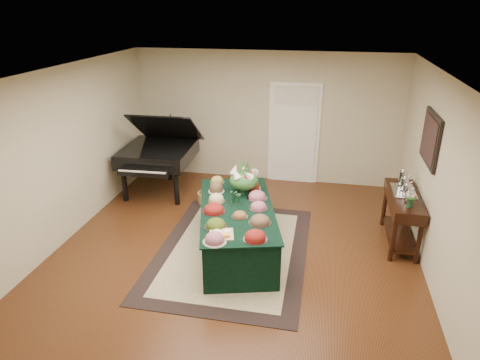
% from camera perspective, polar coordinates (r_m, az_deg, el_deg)
% --- Properties ---
extents(ground, '(6.00, 6.00, 0.00)m').
position_cam_1_polar(ground, '(6.76, -0.51, -9.21)').
color(ground, black).
rests_on(ground, ground).
extents(area_rug, '(2.25, 3.16, 0.01)m').
position_cam_1_polar(area_rug, '(6.72, -1.01, -9.35)').
color(area_rug, black).
rests_on(area_rug, ground).
extents(kitchen_doorway, '(1.05, 0.07, 2.10)m').
position_cam_1_polar(kitchen_doorway, '(8.98, 7.19, 5.99)').
color(kitchen_doorway, white).
rests_on(kitchen_doorway, ground).
extents(buffet_table, '(1.63, 2.47, 0.73)m').
position_cam_1_polar(buffet_table, '(6.57, -0.40, -6.50)').
color(buffet_table, black).
rests_on(buffet_table, ground).
extents(food_platters, '(1.24, 2.37, 0.14)m').
position_cam_1_polar(food_platters, '(6.35, -0.50, -3.39)').
color(food_platters, silver).
rests_on(food_platters, buffet_table).
extents(cutting_board, '(0.38, 0.38, 0.10)m').
position_cam_1_polar(cutting_board, '(5.67, -2.49, -6.96)').
color(cutting_board, tan).
rests_on(cutting_board, buffet_table).
extents(green_goblets, '(0.19, 0.16, 0.18)m').
position_cam_1_polar(green_goblets, '(6.49, -0.65, -2.40)').
color(green_goblets, '#153520').
rests_on(green_goblets, buffet_table).
extents(floral_centerpiece, '(0.47, 0.47, 0.47)m').
position_cam_1_polar(floral_centerpiece, '(6.77, 0.50, 0.42)').
color(floral_centerpiece, '#153520').
rests_on(floral_centerpiece, buffet_table).
extents(grand_piano, '(1.48, 1.66, 1.65)m').
position_cam_1_polar(grand_piano, '(8.59, -10.82, 3.56)').
color(grand_piano, black).
rests_on(grand_piano, ground).
extents(wicker_basket, '(0.35, 0.35, 0.22)m').
position_cam_1_polar(wicker_basket, '(8.21, -4.45, -2.36)').
color(wicker_basket, olive).
rests_on(wicker_basket, ground).
extents(mahogany_sideboard, '(0.45, 1.34, 0.84)m').
position_cam_1_polar(mahogany_sideboard, '(7.10, 20.91, -3.25)').
color(mahogany_sideboard, black).
rests_on(mahogany_sideboard, ground).
extents(tea_service, '(0.34, 0.74, 0.30)m').
position_cam_1_polar(tea_service, '(7.07, 21.13, -0.68)').
color(tea_service, silver).
rests_on(tea_service, mahogany_sideboard).
extents(pink_bouquet, '(0.18, 0.18, 0.23)m').
position_cam_1_polar(pink_bouquet, '(6.58, 21.83, -2.18)').
color(pink_bouquet, '#153520').
rests_on(pink_bouquet, mahogany_sideboard).
extents(wall_painting, '(0.05, 0.95, 0.75)m').
position_cam_1_polar(wall_painting, '(6.76, 24.04, 5.06)').
color(wall_painting, black).
rests_on(wall_painting, ground).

